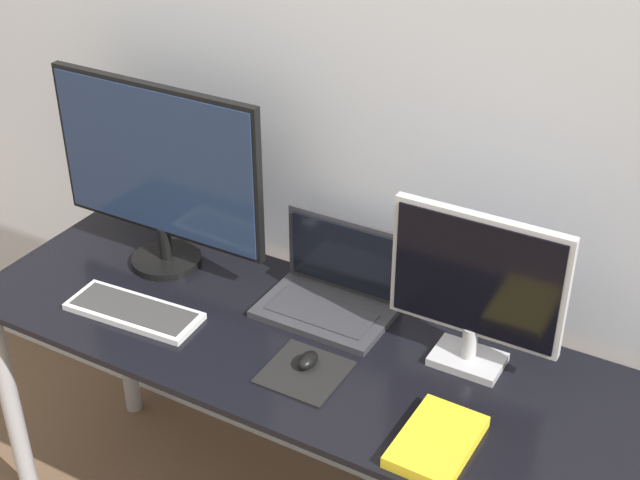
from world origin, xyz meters
The scene contains 9 objects.
wall_back centered at (0.00, 0.66, 1.25)m, with size 7.00×0.05×2.50m.
desk centered at (0.00, 0.30, 0.64)m, with size 1.81×0.59×0.76m.
monitor_left centered at (-0.53, 0.42, 1.04)m, with size 0.64×0.19×0.53m.
monitor_right centered at (0.35, 0.42, 0.98)m, with size 0.41×0.12×0.40m.
laptop centered at (-0.03, 0.46, 0.82)m, with size 0.33×0.22×0.22m.
keyboard centered at (-0.46, 0.19, 0.77)m, with size 0.36×0.15×0.02m.
mousepad centered at (0.04, 0.20, 0.76)m, with size 0.18×0.18×0.00m.
mouse centered at (0.04, 0.22, 0.78)m, with size 0.04×0.07×0.03m.
book centered at (0.40, 0.13, 0.77)m, with size 0.15×0.23×0.03m.
Camera 1 is at (0.86, -1.18, 2.09)m, focal length 50.00 mm.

